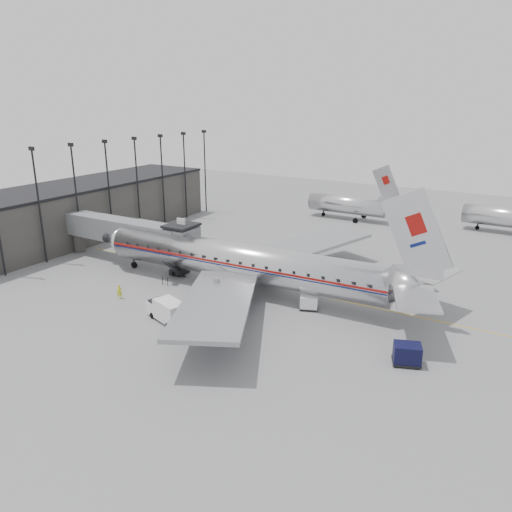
{
  "coord_description": "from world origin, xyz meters",
  "views": [
    {
      "loc": [
        29.17,
        -41.95,
        21.37
      ],
      "look_at": [
        0.31,
        6.26,
        3.2
      ],
      "focal_mm": 35.0,
      "sensor_mm": 36.0,
      "label": 1
    }
  ],
  "objects_px": {
    "baggage_cart_navy": "(407,354)",
    "baggage_cart_white": "(309,302)",
    "service_van": "(167,310)",
    "airliner": "(247,263)",
    "ramp_worker": "(120,292)"
  },
  "relations": [
    {
      "from": "airliner",
      "to": "baggage_cart_white",
      "type": "distance_m",
      "value": 8.68
    },
    {
      "from": "service_van",
      "to": "baggage_cart_white",
      "type": "relative_size",
      "value": 2.27
    },
    {
      "from": "baggage_cart_navy",
      "to": "ramp_worker",
      "type": "height_order",
      "value": "baggage_cart_navy"
    },
    {
      "from": "baggage_cart_navy",
      "to": "baggage_cart_white",
      "type": "distance_m",
      "value": 13.16
    },
    {
      "from": "service_van",
      "to": "airliner",
      "type": "bearing_deg",
      "value": 94.21
    },
    {
      "from": "airliner",
      "to": "ramp_worker",
      "type": "relative_size",
      "value": 27.09
    },
    {
      "from": "service_van",
      "to": "baggage_cart_navy",
      "type": "height_order",
      "value": "service_van"
    },
    {
      "from": "baggage_cart_navy",
      "to": "ramp_worker",
      "type": "xyz_separation_m",
      "value": [
        -30.88,
        -2.03,
        -0.17
      ]
    },
    {
      "from": "service_van",
      "to": "baggage_cart_white",
      "type": "distance_m",
      "value": 14.63
    },
    {
      "from": "airliner",
      "to": "ramp_worker",
      "type": "height_order",
      "value": "airliner"
    },
    {
      "from": "service_van",
      "to": "baggage_cart_navy",
      "type": "distance_m",
      "value": 22.95
    },
    {
      "from": "baggage_cart_navy",
      "to": "service_van",
      "type": "bearing_deg",
      "value": 168.7
    },
    {
      "from": "baggage_cart_navy",
      "to": "baggage_cart_white",
      "type": "relative_size",
      "value": 1.23
    },
    {
      "from": "airliner",
      "to": "ramp_worker",
      "type": "bearing_deg",
      "value": -142.81
    },
    {
      "from": "baggage_cart_white",
      "to": "ramp_worker",
      "type": "distance_m",
      "value": 20.75
    }
  ]
}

